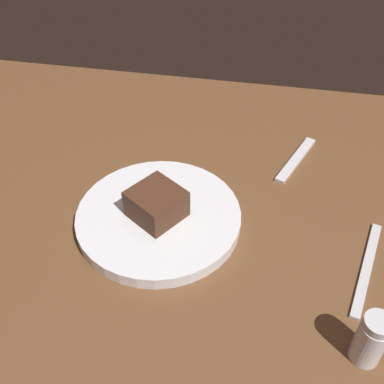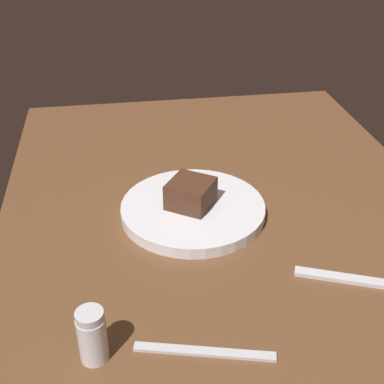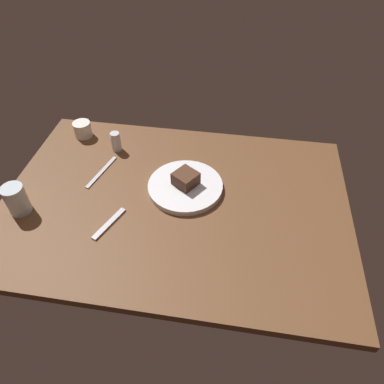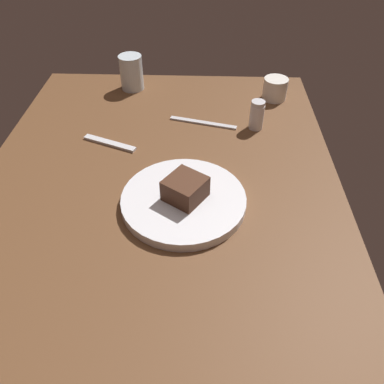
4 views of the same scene
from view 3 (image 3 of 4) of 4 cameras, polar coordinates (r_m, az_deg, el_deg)
name	(u,v)px [view 3 (image 3 of 4)]	position (r cm, az deg, el deg)	size (l,w,h in cm)	color
dining_table	(175,203)	(125.13, -2.78, -1.77)	(120.00, 84.00, 3.00)	brown
dessert_plate	(185,186)	(127.21, -1.08, 0.89)	(26.77, 26.77, 2.14)	silver
chocolate_cake_slice	(186,179)	(125.08, -1.02, 2.17)	(7.57, 7.51, 4.85)	#472819
salt_shaker	(116,142)	(145.83, -12.11, 7.90)	(3.84, 3.84, 8.04)	silver
water_glass	(16,199)	(130.30, -26.35, -1.08)	(7.15, 7.15, 10.54)	silver
coffee_cup	(83,129)	(157.67, -17.14, 9.59)	(7.20, 7.20, 6.44)	silver
dessert_spoon	(109,224)	(119.38, -13.17, -4.96)	(15.00, 1.80, 0.70)	silver
butter_knife	(102,172)	(138.45, -14.31, 3.13)	(19.00, 1.40, 0.50)	silver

